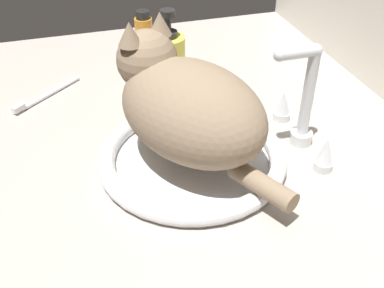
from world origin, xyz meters
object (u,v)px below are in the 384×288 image
sink_basin (192,157)px  toothbrush (46,95)px  faucet (303,109)px  cat (184,103)px  amber_bottle (144,38)px  soap_pump_bottle (169,65)px

sink_basin → toothbrush: size_ratio=2.26×
faucet → cat: 21.40cm
faucet → cat: (-1.67, -20.98, 3.90)cm
amber_bottle → soap_pump_bottle: soap_pump_bottle is taller
sink_basin → faucet: (0.00, 20.13, 5.94)cm
faucet → toothbrush: size_ratio=1.36×
toothbrush → soap_pump_bottle: bearing=75.6°
sink_basin → cat: bearing=-153.0°
sink_basin → faucet: bearing=90.0°
amber_bottle → soap_pump_bottle: (17.99, 1.52, 1.30)cm
faucet → amber_bottle: 45.74cm
soap_pump_bottle → faucet: bearing=37.7°
amber_bottle → toothbrush: 26.89cm
faucet → amber_bottle: faucet is taller
cat → amber_bottle: (-39.65, 1.42, -5.40)cm
soap_pump_bottle → toothbrush: bearing=-104.4°
faucet → soap_pump_bottle: bearing=-142.3°
amber_bottle → sink_basin: bearing=-0.8°
faucet → amber_bottle: size_ratio=1.59×
cat → toothbrush: size_ratio=2.49×
faucet → toothbrush: 53.02cm
faucet → soap_pump_bottle: (-23.33, -18.04, -0.20)cm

